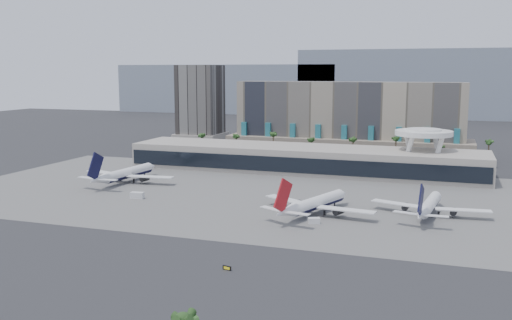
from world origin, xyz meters
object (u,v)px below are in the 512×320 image
(airliner_centre, at_px, (315,203))
(airliner_right, at_px, (429,205))
(service_vehicle_a, at_px, (137,195))
(service_vehicle_b, at_px, (314,221))
(taxiway_sign, at_px, (227,268))
(airliner_left, at_px, (126,173))

(airliner_centre, height_order, airliner_right, airliner_centre)
(service_vehicle_a, xyz_separation_m, service_vehicle_b, (72.12, -13.60, -0.29))
(service_vehicle_b, distance_m, taxiway_sign, 49.85)
(airliner_right, distance_m, service_vehicle_b, 40.93)
(airliner_left, height_order, airliner_centre, airliner_left)
(airliner_right, bearing_deg, airliner_centre, -157.52)
(airliner_centre, height_order, service_vehicle_a, airliner_centre)
(airliner_left, bearing_deg, service_vehicle_b, -17.54)
(airliner_left, bearing_deg, taxiway_sign, -41.34)
(airliner_centre, relative_size, service_vehicle_a, 8.43)
(airliner_centre, xyz_separation_m, service_vehicle_a, (-69.60, 1.72, -2.63))
(service_vehicle_b, bearing_deg, airliner_left, 132.21)
(airliner_left, xyz_separation_m, taxiway_sign, (82.71, -88.65, -3.50))
(airliner_left, distance_m, service_vehicle_b, 101.42)
(airliner_left, xyz_separation_m, service_vehicle_a, (21.07, -26.32, -2.79))
(airliner_right, relative_size, service_vehicle_b, 11.11)
(service_vehicle_a, height_order, taxiway_sign, service_vehicle_a)
(taxiway_sign, bearing_deg, service_vehicle_b, 90.34)
(taxiway_sign, bearing_deg, airliner_right, 70.28)
(airliner_left, height_order, taxiway_sign, airliner_left)
(service_vehicle_b, bearing_deg, airliner_centre, 77.35)
(airliner_left, xyz_separation_m, airliner_right, (127.41, -17.63, -0.45))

